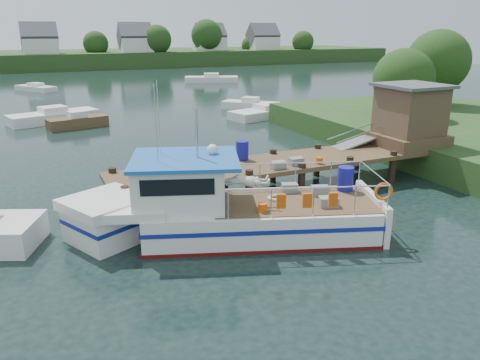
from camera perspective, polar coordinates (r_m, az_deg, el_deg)
name	(u,v)px	position (r m, az deg, el deg)	size (l,w,h in m)	color
ground_plane	(247,196)	(20.72, 0.81, -1.92)	(160.00, 160.00, 0.00)	black
far_shore	(68,56)	(100.47, -20.21, 14.00)	(140.00, 42.55, 9.22)	#28461C
dock	(369,133)	(23.53, 15.40, 5.53)	(16.60, 3.00, 4.78)	brown
lobster_boat	(221,210)	(16.43, -2.36, -3.63)	(11.14, 6.28, 5.46)	silver
moored_rowboat	(78,122)	(37.23, -19.19, 6.74)	(4.51, 2.36, 1.25)	brown
moored_far	(211,79)	(67.00, -3.50, 12.21)	(7.70, 4.89, 1.24)	silver
moored_a	(54,116)	(40.24, -21.78, 7.23)	(7.12, 4.14, 1.24)	silver
moored_b	(250,105)	(43.52, 1.28, 9.14)	(4.83, 4.89, 1.13)	silver
moored_c	(267,112)	(39.80, 3.37, 8.27)	(7.27, 4.08, 1.09)	silver
moored_d	(36,88)	(62.16, -23.62, 10.25)	(4.70, 5.73, 0.95)	silver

